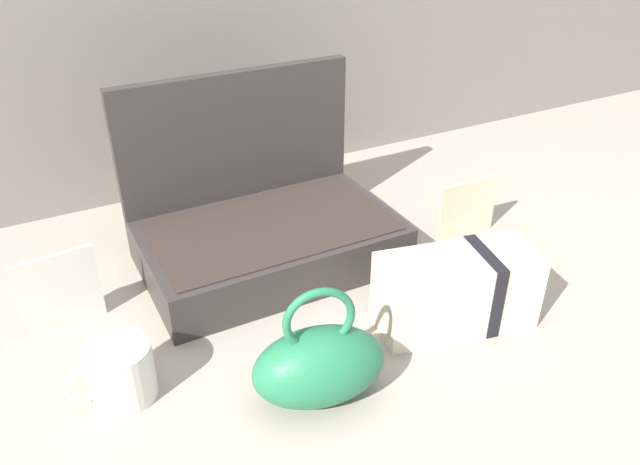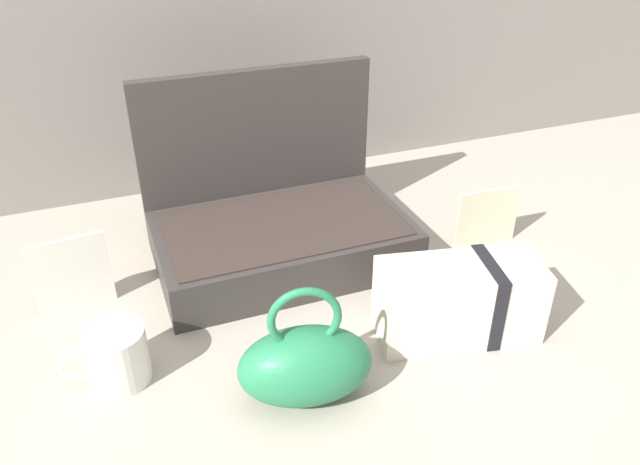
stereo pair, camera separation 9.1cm
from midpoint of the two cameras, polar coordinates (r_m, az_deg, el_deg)
name	(u,v)px [view 2 (the right image)]	position (r m, az deg, el deg)	size (l,w,h in m)	color
ground_plane	(316,316)	(1.02, 2.19, -7.78)	(6.00, 6.00, 0.00)	#9E9384
open_suitcase	(276,220)	(1.14, -1.83, 1.12)	(0.45, 0.29, 0.32)	#332D2B
teal_pouch_handbag	(305,364)	(0.85, 1.78, -12.12)	(0.20, 0.14, 0.19)	#237247
cream_toiletry_bag	(460,300)	(0.99, 15.42, -6.10)	(0.26, 0.15, 0.13)	beige
coffee_mug	(115,356)	(0.92, -15.67, -10.98)	(0.12, 0.09, 0.09)	silver
info_card_left	(487,217)	(1.23, 17.21, 1.29)	(0.13, 0.01, 0.12)	beige
poster_card_right	(72,275)	(1.06, -19.67, -3.76)	(0.12, 0.01, 0.13)	silver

